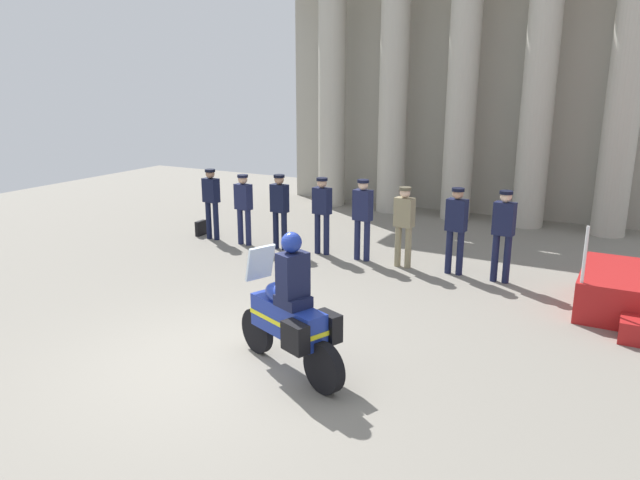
% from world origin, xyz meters
% --- Properties ---
extents(ground_plane, '(28.00, 28.00, 0.00)m').
position_xyz_m(ground_plane, '(0.00, 0.00, 0.00)').
color(ground_plane, gray).
extents(colonnade_backdrop, '(11.05, 1.64, 6.82)m').
position_xyz_m(colonnade_backdrop, '(0.36, 10.58, 3.64)').
color(colonnade_backdrop, '#A49F91').
rests_on(colonnade_backdrop, ground_plane).
extents(officer_in_row_0, '(0.40, 0.26, 1.68)m').
position_xyz_m(officer_in_row_0, '(-4.08, 5.18, 0.99)').
color(officer_in_row_0, black).
rests_on(officer_in_row_0, ground_plane).
extents(officer_in_row_1, '(0.40, 0.26, 1.62)m').
position_xyz_m(officer_in_row_1, '(-3.13, 5.14, 0.96)').
color(officer_in_row_1, '#191E42').
rests_on(officer_in_row_1, ground_plane).
extents(officer_in_row_2, '(0.40, 0.26, 1.68)m').
position_xyz_m(officer_in_row_2, '(-2.22, 5.22, 0.99)').
color(officer_in_row_2, black).
rests_on(officer_in_row_2, ground_plane).
extents(officer_in_row_3, '(0.40, 0.26, 1.68)m').
position_xyz_m(officer_in_row_3, '(-1.21, 5.32, 0.99)').
color(officer_in_row_3, '#141938').
rests_on(officer_in_row_3, ground_plane).
extents(officer_in_row_4, '(0.40, 0.26, 1.71)m').
position_xyz_m(officer_in_row_4, '(-0.25, 5.31, 1.01)').
color(officer_in_row_4, '#191E42').
rests_on(officer_in_row_4, ground_plane).
extents(officer_in_row_5, '(0.40, 0.26, 1.64)m').
position_xyz_m(officer_in_row_5, '(0.68, 5.28, 0.97)').
color(officer_in_row_5, '#847A5B').
rests_on(officer_in_row_5, ground_plane).
extents(officer_in_row_6, '(0.40, 0.26, 1.71)m').
position_xyz_m(officer_in_row_6, '(1.72, 5.33, 1.01)').
color(officer_in_row_6, '#141938').
rests_on(officer_in_row_6, ground_plane).
extents(officer_in_row_7, '(0.40, 0.26, 1.74)m').
position_xyz_m(officer_in_row_7, '(2.62, 5.27, 1.03)').
color(officer_in_row_7, '#141938').
rests_on(officer_in_row_7, ground_plane).
extents(motorcycle_with_rider, '(1.98, 1.02, 1.90)m').
position_xyz_m(motorcycle_with_rider, '(1.03, 0.32, 0.79)').
color(motorcycle_with_rider, black).
rests_on(motorcycle_with_rider, ground_plane).
extents(briefcase_on_ground, '(0.10, 0.32, 0.36)m').
position_xyz_m(briefcase_on_ground, '(-4.57, 5.32, 0.18)').
color(briefcase_on_ground, black).
rests_on(briefcase_on_ground, ground_plane).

